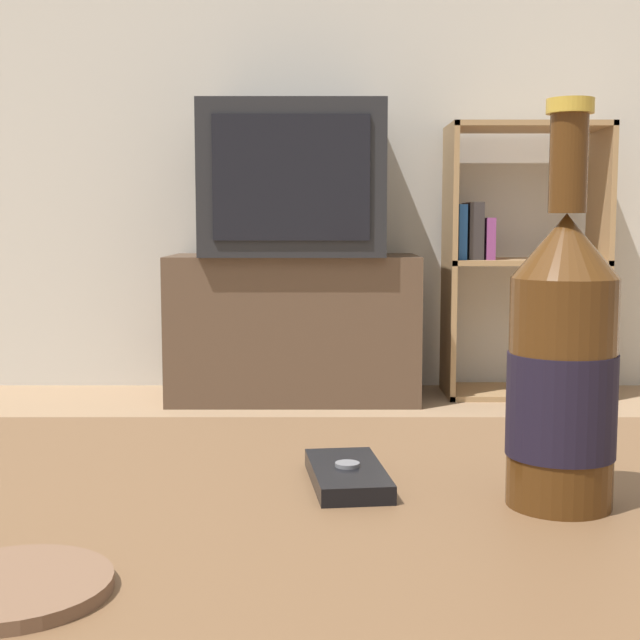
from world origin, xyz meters
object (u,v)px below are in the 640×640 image
(tv_stand, at_px, (291,327))
(television, at_px, (291,181))
(bookshelf, at_px, (512,257))
(beer_bottle, at_px, (560,366))
(cell_phone, at_px, (345,475))

(tv_stand, relative_size, television, 1.40)
(tv_stand, distance_m, television, 0.54)
(bookshelf, distance_m, beer_bottle, 2.81)
(bookshelf, bearing_deg, beer_bottle, -101.65)
(television, relative_size, beer_bottle, 2.28)
(cell_phone, bearing_deg, tv_stand, 85.76)
(television, bearing_deg, tv_stand, 90.00)
(bookshelf, relative_size, cell_phone, 8.57)
(bookshelf, distance_m, cell_phone, 2.79)
(bookshelf, bearing_deg, cell_phone, -104.87)
(tv_stand, height_order, television, television)
(cell_phone, bearing_deg, beer_bottle, -25.42)
(tv_stand, bearing_deg, cell_phone, -87.41)
(tv_stand, distance_m, bookshelf, 0.88)
(television, height_order, bookshelf, television)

